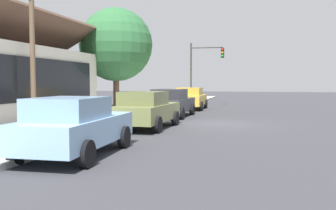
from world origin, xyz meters
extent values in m
plane|color=#38383D|center=(0.00, 0.00, 0.00)|extent=(120.00, 120.00, 0.00)
cube|color=#B2AFA8|center=(0.00, 5.60, 0.08)|extent=(60.00, 4.20, 0.16)
cube|color=#8CB7E0|center=(-8.67, 2.76, 0.68)|extent=(4.41, 1.93, 0.70)
cube|color=#779CBE|center=(-9.10, 2.75, 1.31)|extent=(2.14, 1.64, 0.56)
cylinder|color=black|center=(-7.35, 3.70, 0.33)|extent=(0.67, 0.24, 0.66)
cylinder|color=black|center=(-7.29, 1.92, 0.33)|extent=(0.67, 0.24, 0.66)
cylinder|color=black|center=(-10.05, 3.61, 0.33)|extent=(0.67, 0.24, 0.66)
cylinder|color=black|center=(-9.99, 1.83, 0.33)|extent=(0.67, 0.24, 0.66)
cube|color=olive|center=(-2.52, 2.66, 0.68)|extent=(4.46, 1.92, 0.70)
cube|color=#61683C|center=(-2.97, 2.67, 1.31)|extent=(2.16, 1.64, 0.56)
cylinder|color=black|center=(-1.13, 3.52, 0.33)|extent=(0.67, 0.24, 0.66)
cylinder|color=black|center=(-1.18, 1.72, 0.33)|extent=(0.67, 0.24, 0.66)
cylinder|color=black|center=(-3.86, 3.60, 0.33)|extent=(0.67, 0.24, 0.66)
cylinder|color=black|center=(-3.92, 1.80, 0.33)|extent=(0.67, 0.24, 0.66)
cube|color=#2D3035|center=(2.88, 2.86, 0.68)|extent=(4.75, 1.86, 0.70)
cube|color=#27292D|center=(2.41, 2.86, 1.31)|extent=(2.29, 1.61, 0.56)
cylinder|color=black|center=(4.35, 3.74, 0.33)|extent=(0.66, 0.23, 0.66)
cylinder|color=black|center=(4.33, 1.94, 0.33)|extent=(0.66, 0.23, 0.66)
cylinder|color=black|center=(1.42, 3.78, 0.33)|extent=(0.66, 0.23, 0.66)
cylinder|color=black|center=(1.40, 1.98, 0.33)|extent=(0.66, 0.23, 0.66)
cube|color=gold|center=(8.86, 2.86, 0.68)|extent=(4.39, 1.95, 0.70)
cube|color=gold|center=(8.42, 2.85, 1.31)|extent=(2.13, 1.67, 0.56)
cylinder|color=black|center=(10.18, 3.82, 0.33)|extent=(0.67, 0.24, 0.66)
cylinder|color=black|center=(10.23, 1.98, 0.33)|extent=(0.67, 0.24, 0.66)
cylinder|color=black|center=(7.49, 3.75, 0.33)|extent=(0.67, 0.24, 0.66)
cylinder|color=black|center=(7.54, 1.91, 0.33)|extent=(0.67, 0.24, 0.66)
cube|color=black|center=(-0.38, 8.73, 2.11)|extent=(9.69, 0.08, 2.15)
cube|color=brown|center=(-0.38, 10.39, 4.69)|extent=(12.71, 3.52, 1.98)
cylinder|color=brown|center=(7.92, 8.25, 1.62)|extent=(0.44, 0.44, 3.23)
sphere|color=#2D6638|center=(7.92, 8.25, 4.70)|extent=(5.33, 5.33, 5.33)
cylinder|color=#383833|center=(12.89, 3.60, 2.60)|extent=(0.14, 0.14, 5.20)
cylinder|color=#383833|center=(12.89, 2.30, 4.80)|extent=(0.10, 2.60, 0.10)
cube|color=black|center=(12.89, 1.00, 4.35)|extent=(0.28, 0.24, 0.80)
sphere|color=red|center=(12.74, 1.00, 4.61)|extent=(0.16, 0.16, 0.16)
sphere|color=yellow|center=(12.74, 1.00, 4.35)|extent=(0.16, 0.16, 0.16)
sphere|color=green|center=(12.74, 1.00, 4.09)|extent=(0.16, 0.16, 0.16)
cylinder|color=brown|center=(-2.46, 8.20, 3.75)|extent=(0.24, 0.24, 7.50)
cylinder|color=red|center=(2.47, 4.20, 0.44)|extent=(0.22, 0.22, 0.55)
sphere|color=red|center=(2.47, 4.20, 0.78)|extent=(0.18, 0.18, 0.18)
camera|label=1|loc=(-17.82, -2.07, 1.99)|focal=40.01mm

